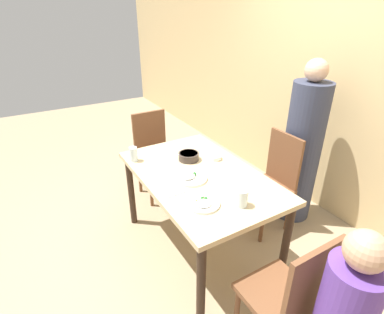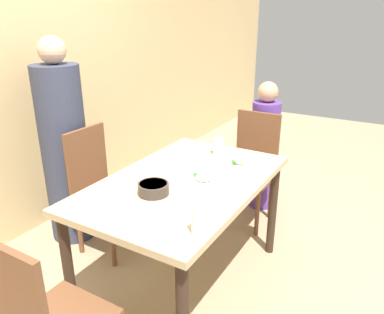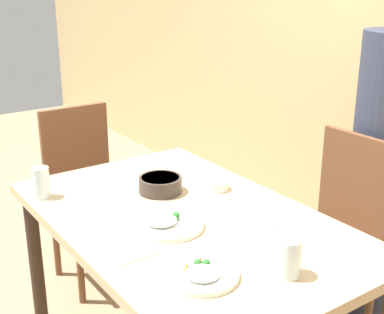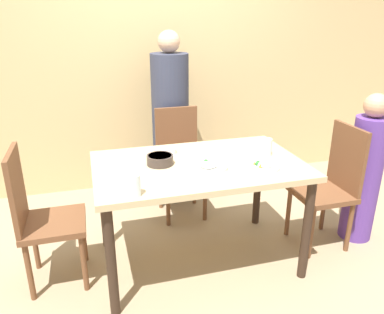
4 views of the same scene
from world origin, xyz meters
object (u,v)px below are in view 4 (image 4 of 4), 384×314
at_px(plate_rice_adult, 262,166).
at_px(chair_child_spot, 331,184).
at_px(bowl_curry, 160,160).
at_px(glass_water_tall, 135,185).
at_px(chair_adult_spot, 180,159).
at_px(person_adult, 171,125).
at_px(person_child, 364,174).

bearing_deg(plate_rice_adult, chair_child_spot, 13.33).
height_order(bowl_curry, plate_rice_adult, bowl_curry).
relative_size(bowl_curry, plate_rice_adult, 0.77).
bearing_deg(chair_child_spot, glass_water_tall, -77.71).
relative_size(chair_adult_spot, plate_rice_adult, 4.13).
bearing_deg(person_adult, plate_rice_adult, -76.81).
distance_m(person_child, plate_rice_adult, 1.01).
relative_size(chair_child_spot, person_child, 0.81).
relative_size(bowl_curry, glass_water_tall, 1.40).
bearing_deg(chair_child_spot, bowl_curry, -93.79).
xyz_separation_m(chair_child_spot, person_child, (0.29, 0.00, 0.04)).
height_order(person_child, plate_rice_adult, person_child).
bearing_deg(chair_adult_spot, plate_rice_adult, -72.48).
bearing_deg(person_child, person_adult, 137.76).
xyz_separation_m(chair_child_spot, plate_rice_adult, (-0.67, -0.16, 0.28)).
xyz_separation_m(chair_adult_spot, chair_child_spot, (0.98, -0.82, 0.00)).
bearing_deg(person_child, glass_water_tall, -169.64).
height_order(person_adult, person_child, person_adult).
relative_size(person_child, bowl_curry, 6.70).
height_order(chair_adult_spot, plate_rice_adult, chair_adult_spot).
bearing_deg(bowl_curry, plate_rice_adult, -21.50).
relative_size(chair_child_spot, bowl_curry, 5.40).
relative_size(person_child, glass_water_tall, 9.35).
xyz_separation_m(chair_child_spot, person_adult, (-0.98, 1.16, 0.22)).
bearing_deg(plate_rice_adult, person_adult, 103.19).
distance_m(person_child, glass_water_tall, 1.87).
bearing_deg(person_adult, chair_adult_spot, -90.00).
relative_size(chair_child_spot, plate_rice_adult, 4.13).
relative_size(chair_child_spot, glass_water_tall, 7.53).
height_order(person_adult, bowl_curry, person_adult).
xyz_separation_m(chair_adult_spot, person_adult, (0.00, 0.34, 0.22)).
height_order(chair_adult_spot, person_child, person_child).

